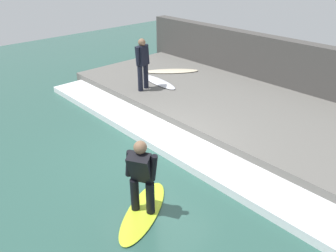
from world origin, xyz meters
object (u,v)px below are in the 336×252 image
surfer_riding (141,174)px  surfboard_waiting_near (159,82)px  surfboard_riding (143,211)px  surfer_waiting_near (143,62)px  surfboard_spare (171,71)px

surfer_riding → surfboard_waiting_near: (4.33, 4.41, -0.49)m
surfboard_riding → surfer_riding: (0.00, 0.00, 0.89)m
surfer_waiting_near → surfboard_waiting_near: surfer_waiting_near is taller
surfboard_riding → surfboard_waiting_near: 6.19m
surfer_riding → surfboard_waiting_near: size_ratio=0.83×
surfboard_riding → surfer_waiting_near: (3.53, 4.28, 1.32)m
surfer_riding → surfboard_waiting_near: surfer_riding is taller
surfer_waiting_near → surfboard_waiting_near: size_ratio=0.91×
surfboard_riding → surfboard_spare: 7.41m
surfboard_riding → surfboard_waiting_near: size_ratio=1.02×
surfer_waiting_near → surfer_riding: bearing=-129.5°
surfboard_riding → surfer_waiting_near: 5.70m
surfer_waiting_near → surfboard_spare: 2.28m
surfer_waiting_near → surfboard_riding: bearing=-129.5°
surfboard_waiting_near → surfboard_spare: (1.17, 0.56, 0.00)m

